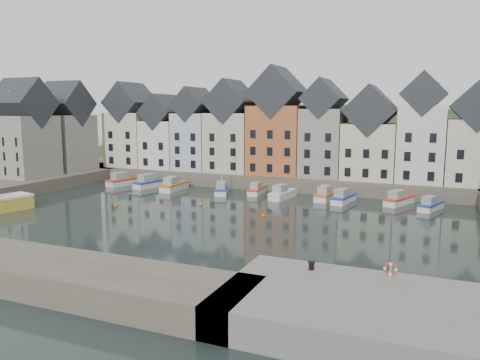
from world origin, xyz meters
The scene contains 19 objects.
ground centered at (0.00, 0.00, 0.00)m, with size 260.00×260.00×0.00m, color black.
far_quay centered at (0.00, 30.00, 1.00)m, with size 90.00×16.00×2.00m, color #4F4A3C.
near_quay centered at (22.00, -20.00, 1.00)m, with size 18.00×10.00×2.00m, color #60605E.
hillside centered at (0.02, 56.00, -17.96)m, with size 153.60×70.40×64.00m.
far_terrace centered at (3.21, 28.00, 8.88)m, with size 72.37×8.16×17.78m.
left_terrace centered at (-36.00, 13.50, 8.88)m, with size 7.65×17.00×15.69m.
mooring_buoys centered at (-4.00, 5.33, 0.15)m, with size 20.50×5.50×0.50m.
boat_a centered at (-24.05, 18.04, 0.75)m, with size 3.49×6.85×2.52m.
boat_b centered at (-18.58, 17.82, 0.75)m, with size 3.29×6.79×2.50m.
boat_c centered at (-13.52, 16.90, 0.74)m, with size 2.31×6.55×2.48m.
boat_d centered at (-5.18, 16.96, 0.71)m, with size 3.69×5.95×10.89m.
boat_e centered at (-0.21, 19.00, 0.61)m, with size 2.10×5.48×2.06m.
boat_f centered at (4.49, 16.96, 0.69)m, with size 2.70×6.25×2.32m.
boat_g centered at (10.48, 18.41, 0.69)m, with size 2.35×6.19×2.33m.
boat_h centered at (13.16, 17.23, 0.66)m, with size 2.72×6.01×2.23m.
boat_i centered at (20.28, 18.86, 0.67)m, with size 3.90×6.11×2.25m.
boat_j centered at (24.29, 16.79, 0.61)m, with size 3.25×5.58×2.05m.
mooring_bollard centered at (17.35, -16.69, 2.31)m, with size 0.48×0.48×0.56m.
life_ring_post centered at (22.45, -17.09, 2.86)m, with size 0.80×0.17×1.30m.
Camera 1 is at (24.70, -46.29, 12.62)m, focal length 35.00 mm.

